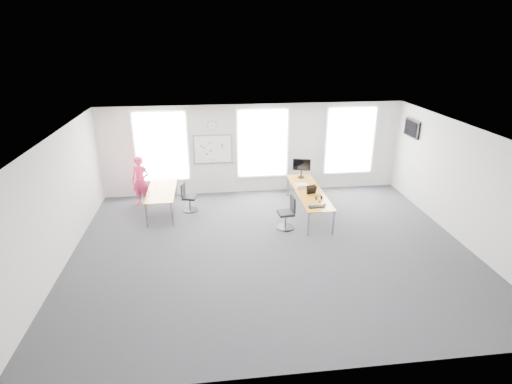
{
  "coord_description": "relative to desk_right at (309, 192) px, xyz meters",
  "views": [
    {
      "loc": [
        -1.47,
        -8.79,
        5.19
      ],
      "look_at": [
        -0.26,
        1.2,
        1.1
      ],
      "focal_mm": 28.0,
      "sensor_mm": 36.0,
      "label": 1
    }
  ],
  "objects": [
    {
      "name": "chair_left",
      "position": [
        -3.63,
        0.64,
        -0.29
      ],
      "size": [
        0.48,
        0.48,
        0.9
      ],
      "rotation": [
        0.0,
        0.0,
        1.38
      ],
      "color": "black",
      "rests_on": "ground"
    },
    {
      "name": "headphones",
      "position": [
        0.12,
        -0.66,
        0.1
      ],
      "size": [
        0.2,
        0.1,
        0.12
      ],
      "rotation": [
        0.0,
        0.0,
        -0.23
      ],
      "color": "black",
      "rests_on": "desk_right"
    },
    {
      "name": "desk_right",
      "position": [
        0.0,
        0.0,
        0.0
      ],
      "size": [
        0.8,
        2.99,
        0.73
      ],
      "color": "#BF7821",
      "rests_on": "ground"
    },
    {
      "name": "mouse",
      "position": [
        0.19,
        -1.07,
        0.07
      ],
      "size": [
        0.09,
        0.12,
        0.04
      ],
      "primitive_type": "ellipsoid",
      "rotation": [
        0.0,
        0.0,
        -0.33
      ],
      "color": "black",
      "rests_on": "desk_right"
    },
    {
      "name": "wall_right",
      "position": [
        3.56,
        -2.01,
        0.82
      ],
      "size": [
        0.0,
        10.0,
        10.0
      ],
      "primitive_type": "plane",
      "rotation": [
        1.57,
        0.0,
        -1.57
      ],
      "color": "silver",
      "rests_on": "ground"
    },
    {
      "name": "wall_front",
      "position": [
        -1.44,
        -6.01,
        0.82
      ],
      "size": [
        10.0,
        0.0,
        10.0
      ],
      "primitive_type": "plane",
      "rotation": [
        -1.57,
        0.0,
        0.0
      ],
      "color": "silver",
      "rests_on": "ground"
    },
    {
      "name": "whiteboard",
      "position": [
        -2.79,
        1.96,
        0.87
      ],
      "size": [
        1.2,
        0.03,
        0.9
      ],
      "primitive_type": "cube",
      "color": "white",
      "rests_on": "wall_back"
    },
    {
      "name": "desk_left",
      "position": [
        -4.38,
        0.57,
        0.0
      ],
      "size": [
        0.81,
        2.04,
        0.74
      ],
      "color": "#BF7821",
      "rests_on": "ground"
    },
    {
      "name": "laptop_sleeve",
      "position": [
        0.02,
        -0.22,
        0.17
      ],
      "size": [
        0.32,
        0.23,
        0.25
      ],
      "rotation": [
        0.0,
        0.0,
        0.24
      ],
      "color": "black",
      "rests_on": "desk_right"
    },
    {
      "name": "person",
      "position": [
        -5.08,
        1.26,
        0.12
      ],
      "size": [
        0.68,
        0.55,
        1.6
      ],
      "primitive_type": "imported",
      "rotation": [
        0.0,
        0.0,
        -0.33
      ],
      "color": "#E02F5B",
      "rests_on": "ground"
    },
    {
      "name": "window_mid",
      "position": [
        -1.14,
        1.96,
        1.02
      ],
      "size": [
        1.6,
        0.06,
        2.2
      ],
      "primitive_type": "cube",
      "color": "white",
      "rests_on": "wall_back"
    },
    {
      "name": "wall_back",
      "position": [
        -1.44,
        1.99,
        0.82
      ],
      "size": [
        10.0,
        0.0,
        10.0
      ],
      "primitive_type": "plane",
      "rotation": [
        1.57,
        0.0,
        0.0
      ],
      "color": "silver",
      "rests_on": "ground"
    },
    {
      "name": "wall_left",
      "position": [
        -6.44,
        -2.01,
        0.82
      ],
      "size": [
        0.0,
        10.0,
        10.0
      ],
      "primitive_type": "plane",
      "rotation": [
        1.57,
        0.0,
        1.57
      ],
      "color": "silver",
      "rests_on": "ground"
    },
    {
      "name": "monitor",
      "position": [
        0.03,
        1.15,
        0.43
      ],
      "size": [
        0.56,
        0.23,
        0.64
      ],
      "rotation": [
        0.0,
        0.0,
        -0.27
      ],
      "color": "black",
      "rests_on": "desk_right"
    },
    {
      "name": "ceiling",
      "position": [
        -1.44,
        -2.01,
        2.32
      ],
      "size": [
        10.0,
        10.0,
        0.0
      ],
      "primitive_type": "plane",
      "rotation": [
        3.14,
        0.0,
        0.0
      ],
      "color": "white",
      "rests_on": "ground"
    },
    {
      "name": "wall_clock",
      "position": [
        -2.79,
        1.96,
        1.67
      ],
      "size": [
        0.3,
        0.04,
        0.3
      ],
      "primitive_type": "cylinder",
      "rotation": [
        1.57,
        0.0,
        0.0
      ],
      "color": "gray",
      "rests_on": "wall_back"
    },
    {
      "name": "tv",
      "position": [
        3.51,
        0.99,
        1.62
      ],
      "size": [
        0.06,
        0.9,
        0.55
      ],
      "primitive_type": "cube",
      "color": "black",
      "rests_on": "wall_right"
    },
    {
      "name": "window_left",
      "position": [
        -4.44,
        1.96,
        1.02
      ],
      "size": [
        1.6,
        0.06,
        2.2
      ],
      "primitive_type": "cube",
      "color": "white",
      "rests_on": "wall_back"
    },
    {
      "name": "floor",
      "position": [
        -1.44,
        -2.01,
        -0.68
      ],
      "size": [
        10.0,
        10.0,
        0.0
      ],
      "primitive_type": "plane",
      "color": "#2D2D32",
      "rests_on": "ground"
    },
    {
      "name": "window_right",
      "position": [
        1.86,
        1.96,
        1.02
      ],
      "size": [
        1.6,
        0.06,
        2.2
      ],
      "primitive_type": "cube",
      "color": "white",
      "rests_on": "wall_back"
    },
    {
      "name": "lens_cap",
      "position": [
        0.1,
        -0.84,
        0.05
      ],
      "size": [
        0.08,
        0.08,
        0.01
      ],
      "primitive_type": "cylinder",
      "rotation": [
        0.0,
        0.0,
        -0.23
      ],
      "color": "black",
      "rests_on": "desk_right"
    },
    {
      "name": "paper_stack",
      "position": [
        -0.16,
        0.26,
        0.11
      ],
      "size": [
        0.37,
        0.29,
        0.12
      ],
      "primitive_type": "cube",
      "rotation": [
        0.0,
        0.0,
        0.11
      ],
      "color": "beige",
      "rests_on": "desk_right"
    },
    {
      "name": "keyboard",
      "position": [
        -0.08,
        -1.18,
        0.06
      ],
      "size": [
        0.46,
        0.2,
        0.02
      ],
      "primitive_type": "cube",
      "rotation": [
        0.0,
        0.0,
        0.1
      ],
      "color": "black",
      "rests_on": "desk_right"
    },
    {
      "name": "chair_right",
      "position": [
        -0.81,
        -0.88,
        -0.26
      ],
      "size": [
        0.5,
        0.5,
        0.95
      ],
      "rotation": [
        0.0,
        0.0,
        -1.48
      ],
      "color": "black",
      "rests_on": "ground"
    }
  ]
}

